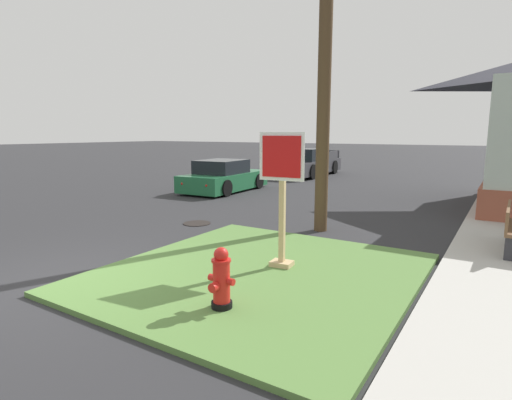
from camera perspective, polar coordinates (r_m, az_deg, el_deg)
ground_plane at (r=7.16m, az=-26.21°, el=-10.41°), size 160.00×160.00×0.00m
grass_corner_patch at (r=6.76m, az=0.47°, el=-10.20°), size 4.73×5.08×0.08m
fire_hydrant at (r=5.30m, az=-4.90°, el=-11.08°), size 0.38×0.34×0.80m
stop_sign at (r=6.71m, az=3.65°, el=-0.14°), size 0.78×0.32×2.24m
manhole_cover at (r=10.57m, az=-8.29°, el=-3.26°), size 0.70×0.70×0.02m
parked_sedan_green at (r=16.30m, az=-4.55°, el=3.16°), size 2.12×4.10×1.25m
pickup_truck_charcoal at (r=22.25m, az=7.15°, el=4.99°), size 2.25×5.61×1.48m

